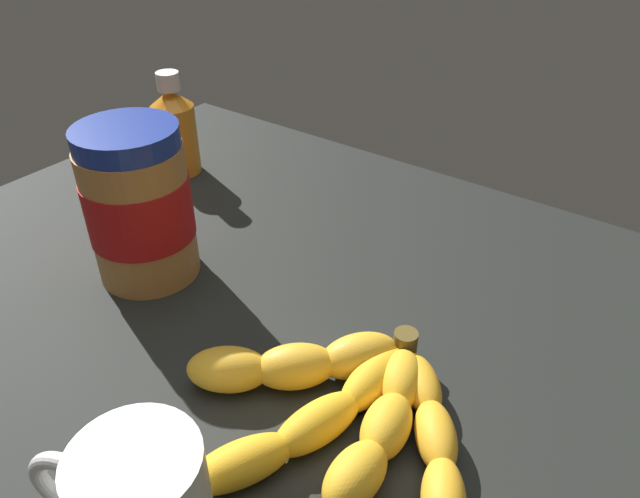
# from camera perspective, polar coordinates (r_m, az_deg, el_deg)

# --- Properties ---
(ground_plane) EXTENTS (0.90, 0.66, 0.04)m
(ground_plane) POSITION_cam_1_polar(r_m,az_deg,el_deg) (0.57, -2.59, -7.16)
(ground_plane) COLOR black
(banana_bunch) EXTENTS (0.25, 0.21, 0.04)m
(banana_bunch) POSITION_cam_1_polar(r_m,az_deg,el_deg) (0.46, 2.39, -14.57)
(banana_bunch) COLOR gold
(banana_bunch) RESTS_ON ground_plane
(peanut_butter_jar) EXTENTS (0.10, 0.10, 0.16)m
(peanut_butter_jar) POSITION_cam_1_polar(r_m,az_deg,el_deg) (0.59, -16.92, 4.02)
(peanut_butter_jar) COLOR #B27238
(peanut_butter_jar) RESTS_ON ground_plane
(honey_bottle) EXTENTS (0.05, 0.05, 0.13)m
(honey_bottle) POSITION_cam_1_polar(r_m,az_deg,el_deg) (0.80, -13.69, 11.04)
(honey_bottle) COLOR orange
(honey_bottle) RESTS_ON ground_plane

